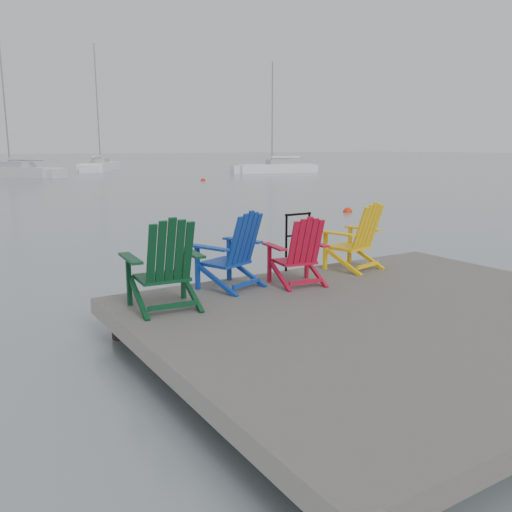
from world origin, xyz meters
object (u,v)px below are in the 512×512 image
chair_green (165,264)px  sailboat_mid (100,167)px  handrail (298,236)px  chair_red (299,251)px  buoy_a (348,212)px  buoy_c (203,181)px  sailboat_far (276,169)px  chair_yellow (356,236)px  chair_blue (233,250)px  sailboat_near (15,172)px  buoy_d (43,179)px

chair_green → sailboat_mid: size_ratio=0.09×
handrail → chair_red: size_ratio=0.93×
buoy_a → buoy_c: bearing=79.0°
sailboat_mid → sailboat_far: size_ratio=1.25×
buoy_c → handrail: bearing=-113.6°
chair_red → buoy_c: bearing=74.1°
chair_yellow → sailboat_far: (23.18, 36.79, -0.68)m
handrail → buoy_a: size_ratio=2.57×
chair_blue → sailboat_near: sailboat_near is taller
sailboat_far → buoy_a: size_ratio=29.38×
chair_green → handrail: bearing=24.2°
sailboat_near → buoy_c: sailboat_near is taller
handrail → chair_yellow: bearing=-31.9°
chair_blue → buoy_d: 38.33m
chair_yellow → sailboat_mid: sailboat_mid is taller
buoy_c → chair_yellow: bearing=-111.9°
chair_red → sailboat_near: sailboat_near is taller
handrail → sailboat_near: (1.81, 41.62, -0.69)m
sailboat_near → buoy_d: size_ratio=35.64×
handrail → chair_green: size_ratio=0.81×
chair_blue → sailboat_mid: 52.00m
chair_red → handrail: bearing=62.8°
chair_blue → chair_red: bearing=-41.5°
buoy_c → chair_red: bearing=-113.9°
sailboat_near → buoy_a: sailboat_near is taller
handrail → buoy_d: (3.23, 37.55, -1.04)m
sailboat_mid → sailboat_far: sailboat_mid is taller
sailboat_near → buoy_c: (10.65, -13.04, -0.36)m
sailboat_near → buoy_c: size_ratio=33.55×
sailboat_near → sailboat_far: size_ratio=1.17×
handrail → buoy_c: handrail is taller
chair_red → sailboat_far: size_ratio=0.09×
chair_green → chair_red: (2.03, 0.11, -0.07)m
handrail → sailboat_far: sailboat_far is taller
chair_green → sailboat_far: bearing=59.4°
sailboat_mid → chair_red: bearing=-75.6°
buoy_c → chair_green: bearing=-117.1°
sailboat_mid → buoy_d: size_ratio=38.00×
chair_green → chair_yellow: size_ratio=1.05×
handrail → chair_blue: chair_blue is taller
handrail → sailboat_far: 43.50m
chair_red → sailboat_far: 44.49m
sailboat_mid → buoy_c: bearing=-59.1°
chair_red → sailboat_far: bearing=64.5°
handrail → chair_yellow: chair_yellow is taller
chair_yellow → sailboat_mid: bearing=65.0°
handrail → chair_red: bearing=-125.2°
chair_green → buoy_d: 38.92m
chair_green → buoy_c: (15.07, 29.49, -1.06)m
chair_green → buoy_c: bearing=67.8°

